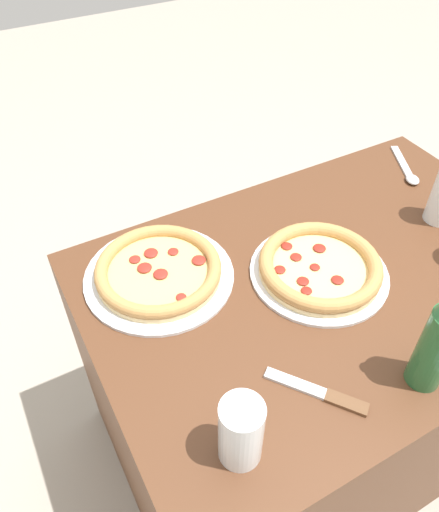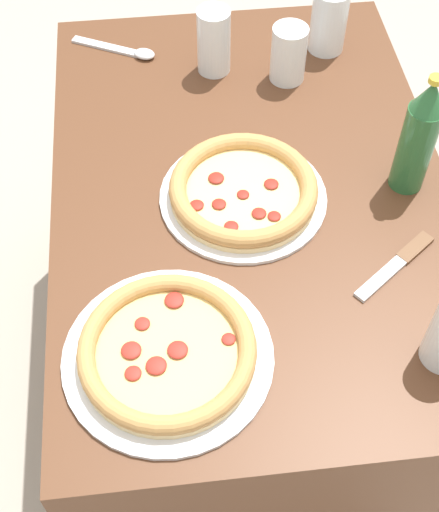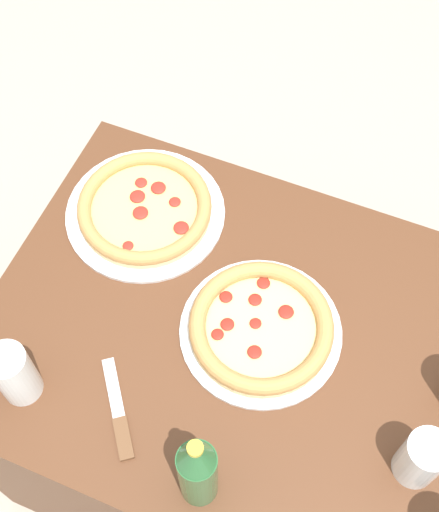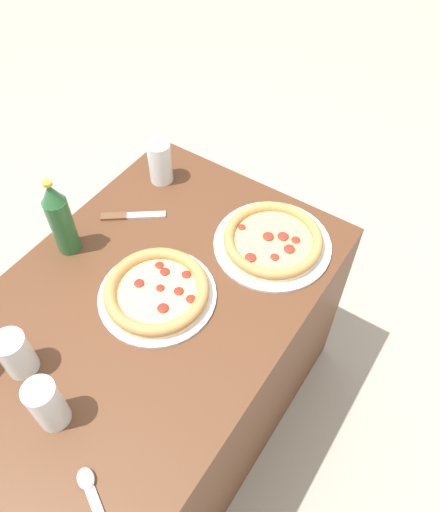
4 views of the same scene
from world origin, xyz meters
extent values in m
plane|color=#A89E8E|center=(0.00, 0.00, 0.00)|extent=(8.00, 8.00, 0.00)
cube|color=#56331E|center=(0.00, 0.00, 0.36)|extent=(1.09, 0.74, 0.72)
cylinder|color=silver|center=(-0.35, 0.18, 0.72)|extent=(0.33, 0.33, 0.01)
cylinder|color=#E5C689|center=(-0.35, 0.18, 0.73)|extent=(0.27, 0.27, 0.01)
cylinder|color=#E5C170|center=(-0.35, 0.18, 0.74)|extent=(0.24, 0.24, 0.00)
torus|color=tan|center=(-0.35, 0.18, 0.74)|extent=(0.27, 0.27, 0.03)
ellipsoid|color=maroon|center=(-0.34, 0.08, 0.74)|extent=(0.02, 0.02, 0.00)
ellipsoid|color=maroon|center=(-0.34, 0.23, 0.74)|extent=(0.03, 0.03, 0.01)
ellipsoid|color=maroon|center=(-0.35, 0.16, 0.74)|extent=(0.03, 0.03, 0.01)
ellipsoid|color=maroon|center=(-0.38, 0.23, 0.74)|extent=(0.03, 0.03, 0.01)
ellipsoid|color=maroon|center=(-0.29, 0.21, 0.74)|extent=(0.02, 0.02, 0.01)
ellipsoid|color=maroon|center=(-0.37, 0.20, 0.74)|extent=(0.03, 0.03, 0.01)
ellipsoid|color=maroon|center=(-0.26, 0.16, 0.74)|extent=(0.03, 0.03, 0.01)
cylinder|color=silver|center=(-0.03, 0.02, 0.72)|extent=(0.30, 0.30, 0.01)
cylinder|color=#E5C689|center=(-0.03, 0.02, 0.73)|extent=(0.27, 0.27, 0.01)
cylinder|color=#EACC7F|center=(-0.03, 0.02, 0.74)|extent=(0.23, 0.23, 0.00)
torus|color=tan|center=(-0.03, 0.02, 0.74)|extent=(0.27, 0.27, 0.03)
ellipsoid|color=maroon|center=(-0.04, 0.02, 0.74)|extent=(0.02, 0.02, 0.00)
ellipsoid|color=maroon|center=(-0.03, -0.03, 0.74)|extent=(0.03, 0.03, 0.01)
ellipsoid|color=maroon|center=(-0.10, -0.03, 0.74)|extent=(0.02, 0.02, 0.01)
ellipsoid|color=maroon|center=(0.00, 0.07, 0.74)|extent=(0.03, 0.03, 0.01)
ellipsoid|color=maroon|center=(-0.12, 0.05, 0.74)|extent=(0.03, 0.03, 0.01)
ellipsoid|color=maroon|center=(-0.06, 0.07, 0.74)|extent=(0.03, 0.03, 0.01)
ellipsoid|color=maroon|center=(-0.09, 0.00, 0.74)|extent=(0.03, 0.03, 0.01)
ellipsoid|color=maroon|center=(-0.06, 0.11, 0.74)|extent=(0.03, 0.03, 0.01)
cylinder|color=white|center=(-0.39, -0.24, 0.78)|extent=(0.07, 0.07, 0.14)
cylinder|color=orange|center=(-0.39, -0.24, 0.76)|extent=(0.06, 0.06, 0.08)
cylinder|color=#286033|center=(-0.03, -0.28, 0.80)|extent=(0.06, 0.06, 0.18)
cube|color=brown|center=(-0.18, -0.26, 0.72)|extent=(0.07, 0.08, 0.01)
cube|color=silver|center=(-0.24, -0.18, 0.72)|extent=(0.09, 0.10, 0.01)
cube|color=silver|center=(0.44, 0.26, 0.72)|extent=(0.09, 0.15, 0.01)
ellipsoid|color=silver|center=(0.40, 0.18, 0.72)|extent=(0.05, 0.06, 0.02)
camera|label=1|loc=(-0.59, -0.55, 1.51)|focal=35.00mm
camera|label=2|loc=(-0.89, 0.16, 1.69)|focal=50.00mm
camera|label=3|loc=(0.11, -0.52, 1.94)|focal=50.00mm
camera|label=4|loc=(0.48, 0.55, 1.78)|focal=35.00mm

